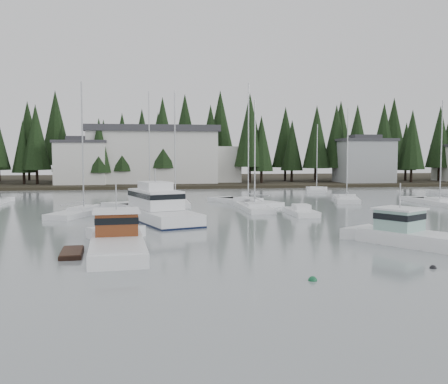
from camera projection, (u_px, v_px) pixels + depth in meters
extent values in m
plane|color=gray|center=(307.00, 334.00, 16.16)|extent=(260.00, 260.00, 0.00)
cube|color=black|center=(176.00, 181.00, 111.95)|extent=(240.00, 54.00, 1.00)
cube|color=silver|center=(82.00, 164.00, 91.36)|extent=(9.00, 7.00, 7.50)
cube|color=#38383D|center=(81.00, 142.00, 91.06)|extent=(9.54, 7.42, 0.50)
cube|color=#38383D|center=(81.00, 138.00, 91.02)|extent=(4.95, 3.85, 0.80)
cube|color=#999EA0|center=(364.00, 162.00, 97.86)|extent=(10.00, 8.00, 8.00)
cube|color=#38383D|center=(364.00, 140.00, 97.55)|extent=(10.60, 8.48, 0.50)
cube|color=#38383D|center=(364.00, 137.00, 97.50)|extent=(5.50, 4.40, 0.80)
cube|color=silver|center=(153.00, 157.00, 96.03)|extent=(24.00, 10.00, 10.00)
cube|color=#38383D|center=(153.00, 129.00, 95.64)|extent=(25.00, 11.00, 1.20)
cube|color=silver|center=(214.00, 164.00, 99.79)|extent=(10.00, 8.00, 7.00)
cube|color=white|center=(117.00, 251.00, 29.51)|extent=(3.86, 9.51, 1.34)
cube|color=white|center=(117.00, 239.00, 29.46)|extent=(3.79, 9.32, 0.12)
cube|color=#4A1F0E|center=(117.00, 223.00, 31.21)|extent=(2.76, 2.99, 1.44)
cube|color=white|center=(116.00, 211.00, 31.15)|extent=(3.10, 3.38, 0.12)
cube|color=black|center=(116.00, 218.00, 31.19)|extent=(2.83, 3.04, 0.41)
cylinder|color=#A5A8AD|center=(116.00, 197.00, 31.09)|extent=(0.08, 0.08, 1.65)
cube|color=black|center=(72.00, 256.00, 28.95)|extent=(1.51, 3.39, 0.57)
cube|color=white|center=(158.00, 219.00, 44.21)|extent=(7.60, 12.81, 1.78)
cube|color=black|center=(158.00, 220.00, 44.22)|extent=(7.65, 12.88, 0.24)
cube|color=white|center=(155.00, 199.00, 44.63)|extent=(5.02, 7.04, 1.61)
cube|color=black|center=(155.00, 194.00, 44.60)|extent=(5.11, 7.12, 0.45)
cube|color=white|center=(155.00, 186.00, 44.54)|extent=(3.19, 3.75, 0.72)
cylinder|color=#A5A8AD|center=(155.00, 176.00, 44.47)|extent=(0.10, 0.10, 1.22)
cube|color=white|center=(422.00, 245.00, 31.69)|extent=(6.74, 8.37, 1.32)
cube|color=white|center=(423.00, 234.00, 31.64)|extent=(6.61, 8.20, 0.12)
cube|color=#8AB5AA|center=(399.00, 220.00, 32.82)|extent=(3.27, 3.30, 1.42)
cube|color=white|center=(400.00, 209.00, 32.76)|extent=(3.68, 3.73, 0.12)
cube|color=black|center=(400.00, 216.00, 32.80)|extent=(3.34, 3.37, 0.41)
cylinder|color=#A5A8AD|center=(400.00, 196.00, 32.70)|extent=(0.08, 0.08, 1.62)
cube|color=white|center=(317.00, 192.00, 79.07)|extent=(5.33, 8.68, 1.05)
cube|color=white|center=(317.00, 188.00, 79.02)|extent=(2.79, 3.28, 0.30)
cylinder|color=#A5A8AD|center=(317.00, 157.00, 78.66)|extent=(0.14, 0.14, 10.14)
cube|color=white|center=(150.00, 197.00, 68.92)|extent=(4.82, 8.62, 1.05)
cube|color=white|center=(150.00, 193.00, 68.87)|extent=(2.66, 3.19, 0.30)
cylinder|color=#A5A8AD|center=(149.00, 143.00, 68.37)|extent=(0.14, 0.14, 13.96)
cube|color=white|center=(440.00, 205.00, 58.63)|extent=(3.09, 9.56, 1.05)
cube|color=white|center=(440.00, 199.00, 58.58)|extent=(2.12, 3.27, 0.30)
cylinder|color=#A5A8AD|center=(441.00, 151.00, 58.16)|extent=(0.14, 0.14, 11.66)
cube|color=white|center=(347.00, 201.00, 63.06)|extent=(5.05, 8.62, 1.05)
cube|color=white|center=(347.00, 196.00, 63.01)|extent=(2.66, 3.23, 0.30)
cylinder|color=#A5A8AD|center=(347.00, 153.00, 62.61)|extent=(0.14, 0.14, 11.12)
cube|color=white|center=(255.00, 210.00, 52.77)|extent=(2.66, 8.52, 1.05)
cube|color=white|center=(255.00, 204.00, 52.72)|extent=(1.82, 2.91, 0.30)
cylinder|color=#A5A8AD|center=(255.00, 153.00, 52.32)|extent=(0.14, 0.14, 11.04)
cube|color=white|center=(175.00, 204.00, 59.39)|extent=(2.93, 10.87, 1.05)
cube|color=white|center=(175.00, 199.00, 59.34)|extent=(1.99, 3.71, 0.30)
cylinder|color=#A5A8AD|center=(175.00, 146.00, 58.88)|extent=(0.14, 0.14, 12.82)
cube|color=white|center=(84.00, 214.00, 49.02)|extent=(6.16, 10.38, 1.05)
cube|color=white|center=(84.00, 208.00, 48.98)|extent=(2.94, 3.87, 0.30)
cylinder|color=#A5A8AD|center=(83.00, 146.00, 48.53)|extent=(0.14, 0.14, 12.39)
cube|color=white|center=(248.00, 204.00, 59.03)|extent=(7.00, 9.77, 1.05)
cube|color=white|center=(248.00, 199.00, 58.98)|extent=(3.31, 3.81, 0.30)
cylinder|color=#A5A8AD|center=(248.00, 142.00, 58.49)|extent=(0.14, 0.14, 13.72)
cube|color=white|center=(301.00, 214.00, 48.52)|extent=(2.27, 5.24, 0.90)
cube|color=white|center=(301.00, 207.00, 48.47)|extent=(1.52, 1.69, 0.55)
sphere|color=#145933|center=(313.00, 281.00, 23.04)|extent=(0.42, 0.42, 0.42)
sphere|color=black|center=(433.00, 268.00, 25.52)|extent=(0.36, 0.36, 0.36)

